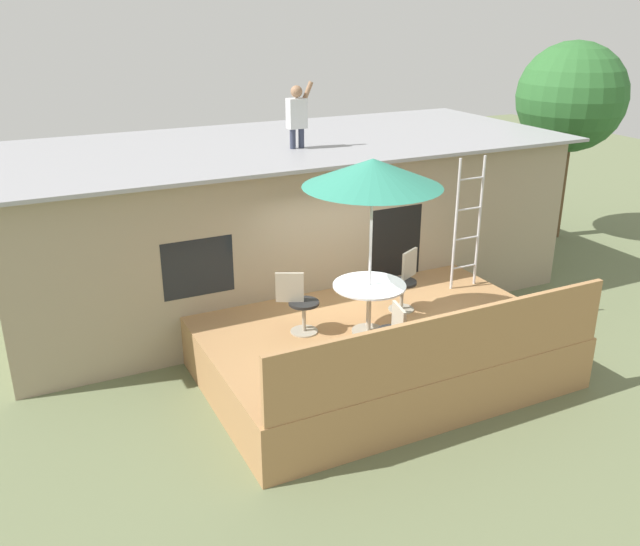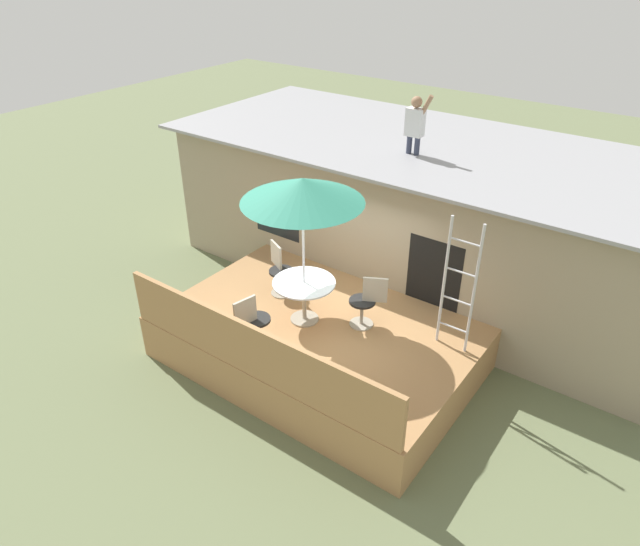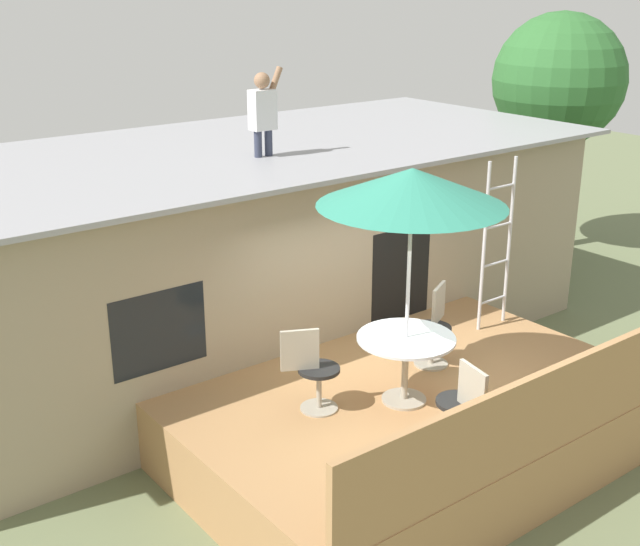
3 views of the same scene
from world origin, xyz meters
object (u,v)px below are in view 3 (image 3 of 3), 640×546
Objects in this scene: person_figure at (263,108)px; patio_chair_right at (434,326)px; patio_chair_near at (463,406)px; patio_chair_left at (312,370)px; backyard_tree at (559,81)px; patio_umbrella at (412,187)px; patio_table at (406,351)px; step_ladder at (497,245)px.

person_figure is 3.45m from patio_chair_right.
person_figure is 4.64m from patio_chair_near.
patio_chair_left is 9.33m from backyard_tree.
backyard_tree reaches higher than patio_chair_near.
person_figure is at bearing -103.26° from patio_chair_right.
backyard_tree is at bearing 27.76° from patio_umbrella.
patio_umbrella is 0.56× the size of backyard_tree.
patio_table is 1.06m from patio_chair_near.
person_figure reaches higher than patio_umbrella.
patio_umbrella is at bearing -160.71° from step_ladder.
patio_umbrella is 2.16m from patio_chair_near.
patio_umbrella is 2.76× the size of patio_chair_right.
person_figure is at bearing -172.42° from backyard_tree.
patio_chair_left is at bearing -173.57° from step_ladder.
patio_chair_left and patio_chair_near have the same top height.
patio_chair_left is at bearing -114.58° from person_figure.
patio_chair_left is (-0.90, 0.45, -1.89)m from patio_umbrella.
backyard_tree is at bearing 179.92° from patio_chair_right.
patio_chair_left is (-3.20, -0.36, -0.64)m from step_ladder.
patio_umbrella is (0.00, 0.00, 1.76)m from patio_table.
backyard_tree is (7.24, 0.96, -0.26)m from person_figure.
patio_chair_near is at bearing -101.89° from patio_umbrella.
patio_chair_near is (0.68, -1.47, 0.00)m from patio_chair_left.
patio_table is 1.13× the size of patio_chair_near.
patio_chair_left is 1.00× the size of patio_chair_near.
patio_chair_left is at bearing 36.72° from patio_chair_near.
backyard_tree is (7.72, 4.98, 2.02)m from patio_chair_near.
patio_table is 0.41× the size of patio_umbrella.
patio_umbrella is 8.48m from backyard_tree.
backyard_tree reaches higher than patio_chair_left.
patio_chair_left reaches higher than patio_table.
patio_umbrella reaches higher than patio_chair_right.
person_figure is (-2.04, 2.18, 1.64)m from step_ladder.
patio_table is at bearing -95.08° from person_figure.
backyard_tree is (5.20, 3.15, 1.37)m from step_ladder.
patio_umbrella is 2.29× the size of person_figure.
person_figure is (0.27, 2.99, 0.39)m from patio_umbrella.
patio_chair_right is at bearing 27.83° from patio_umbrella.
patio_table is at bearing 180.00° from patio_umbrella.
person_figure reaches higher than step_ladder.
patio_table is 1.76m from patio_umbrella.
backyard_tree reaches higher than patio_table.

